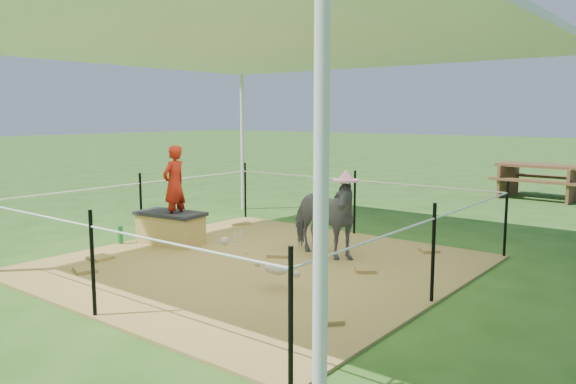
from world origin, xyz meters
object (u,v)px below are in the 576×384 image
Objects in this scene: woman at (174,177)px; pony at (322,217)px; straw_bale at (171,229)px; foal at (276,267)px; picnic_table_near at (541,181)px; green_bottle at (120,235)px.

woman reaches higher than pony.
straw_bale is 0.75× the size of pony.
straw_bale is 1.09× the size of foal.
picnic_table_near reaches higher than straw_bale.
pony is at bearing 18.84° from straw_bale.
picnic_table_near is at bearing 69.99° from straw_bale.
foal is at bearing 66.07° from woman.
woman is at bearing 161.24° from foal.
green_bottle is at bearing 172.87° from foal.
pony is (1.99, 0.71, -0.44)m from woman.
picnic_table_near is at bearing 84.63° from foal.
straw_bale is 2.58m from foal.
green_bottle is 0.14× the size of picnic_table_near.
picnic_table_near is (2.82, 8.02, -0.60)m from woman.
picnic_table_near is at bearing 67.72° from green_bottle.
straw_bale is 3.60× the size of green_bottle.
woman is at bearing 120.18° from pony.
straw_bale is 0.50× the size of picnic_table_near.
pony is (2.09, 0.71, 0.31)m from straw_bale.
woman is 1.14m from green_bottle.
woman is 1.31× the size of foal.
straw_bale is at bearing 39.29° from green_bottle.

